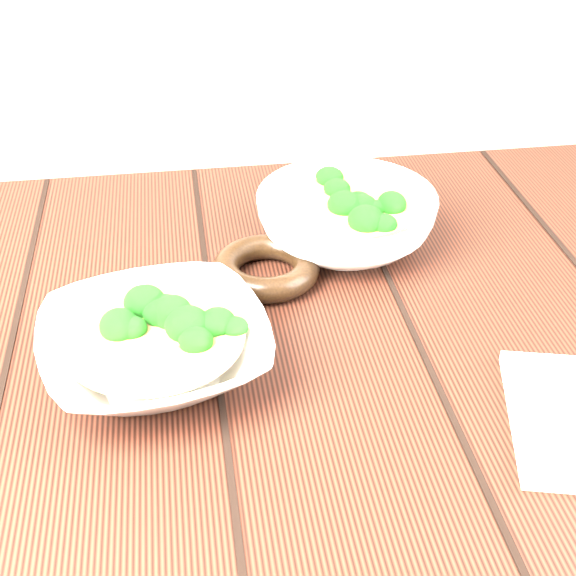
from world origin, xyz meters
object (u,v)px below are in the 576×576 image
Objects in this scene: trivet at (266,268)px; table at (239,430)px; soup_bowl_front at (155,346)px; soup_bowl_back at (346,218)px.

table is at bearing -112.48° from trivet.
soup_bowl_front is 0.30m from soup_bowl_back.
soup_bowl_back is 0.12m from trivet.
table is 0.18m from trivet.
table is 0.17m from soup_bowl_front.
soup_bowl_back is 2.28× the size of trivet.
soup_bowl_front is at bearing -130.93° from trivet.
soup_bowl_front is (-0.08, -0.03, 0.15)m from table.
soup_bowl_back is (0.22, 0.20, 0.01)m from soup_bowl_front.
soup_bowl_front reaches higher than trivet.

